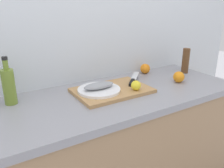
{
  "coord_description": "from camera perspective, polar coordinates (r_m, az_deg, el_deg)",
  "views": [
    {
      "loc": [
        -0.46,
        -1.06,
        1.41
      ],
      "look_at": [
        0.21,
        0.03,
        0.95
      ],
      "focal_mm": 37.14,
      "sensor_mm": 36.0,
      "label": 1
    }
  ],
  "objects": [
    {
      "name": "cutting_board",
      "position": [
        1.37,
        -0.0,
        -1.57
      ],
      "size": [
        0.44,
        0.3,
        0.02
      ],
      "primitive_type": "cube",
      "color": "tan",
      "rests_on": "kitchen_counter"
    },
    {
      "name": "olive_oil_bottle",
      "position": [
        1.3,
        -24.06,
        -0.37
      ],
      "size": [
        0.06,
        0.06,
        0.25
      ],
      "color": "olive",
      "rests_on": "kitchen_counter"
    },
    {
      "name": "lemon_0",
      "position": [
        1.35,
        5.91,
        -0.36
      ],
      "size": [
        0.06,
        0.06,
        0.06
      ],
      "primitive_type": "sphere",
      "color": "yellow",
      "rests_on": "cutting_board"
    },
    {
      "name": "pepper_mill",
      "position": [
        1.81,
        17.66,
        5.47
      ],
      "size": [
        0.05,
        0.05,
        0.18
      ],
      "primitive_type": "cylinder",
      "color": "brown",
      "rests_on": "kitchen_counter"
    },
    {
      "name": "orange_0",
      "position": [
        1.75,
        8.16,
        3.77
      ],
      "size": [
        0.07,
        0.07,
        0.07
      ],
      "primitive_type": "sphere",
      "color": "orange",
      "rests_on": "kitchen_counter"
    },
    {
      "name": "fish_fillet",
      "position": [
        1.33,
        -3.24,
        -0.4
      ],
      "size": [
        0.19,
        0.08,
        0.04
      ],
      "primitive_type": "ellipsoid",
      "color": "gray",
      "rests_on": "white_plate"
    },
    {
      "name": "back_wall",
      "position": [
        1.47,
        -13.45,
        12.97
      ],
      "size": [
        3.2,
        0.05,
        2.5
      ],
      "primitive_type": "cube",
      "color": "silver",
      "rests_on": "ground_plane"
    },
    {
      "name": "white_plate",
      "position": [
        1.34,
        -3.22,
        -1.43
      ],
      "size": [
        0.25,
        0.25,
        0.01
      ],
      "primitive_type": "cylinder",
      "color": "white",
      "rests_on": "cutting_board"
    },
    {
      "name": "orange_1",
      "position": [
        1.59,
        16.11,
        1.69
      ],
      "size": [
        0.07,
        0.07,
        0.07
      ],
      "primitive_type": "sphere",
      "color": "orange",
      "rests_on": "kitchen_counter"
    },
    {
      "name": "chef_knife",
      "position": [
        1.5,
        5.2,
        1.02
      ],
      "size": [
        0.22,
        0.23,
        0.02
      ],
      "rotation": [
        0.0,
        0.0,
        0.79
      ],
      "color": "silver",
      "rests_on": "cutting_board"
    }
  ]
}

